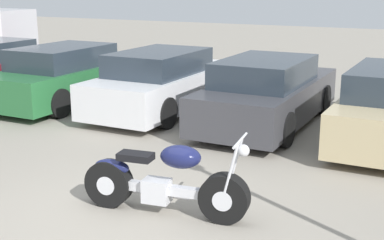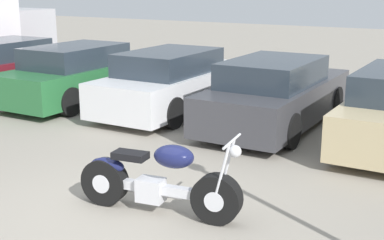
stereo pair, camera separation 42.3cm
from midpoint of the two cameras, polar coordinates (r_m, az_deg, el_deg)
ground_plane at (r=6.91m, az=-6.79°, el=-9.91°), size 60.00×60.00×0.00m
motorcycle at (r=6.75m, az=-1.95°, el=-6.58°), size 2.18×0.70×1.07m
parked_car_maroon at (r=14.95m, az=-18.41°, el=5.34°), size 1.80×4.52×1.38m
parked_car_green at (r=13.31m, az=-10.76°, el=4.78°), size 1.80×4.52×1.38m
parked_car_white at (r=12.08m, az=-0.91°, el=4.06°), size 1.80×4.52×1.38m
parked_car_dark_grey at (r=10.94m, az=10.07°, el=2.73°), size 1.80×4.52×1.38m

